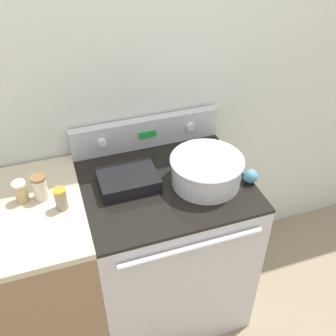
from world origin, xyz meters
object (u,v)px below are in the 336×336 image
at_px(casserole_dish, 128,179).
at_px(spice_jar_orange_cap, 61,199).
at_px(spice_jar_brown_cap, 40,187).
at_px(mixing_bowl, 206,169).
at_px(spice_jar_white_cap, 21,191).
at_px(ladle, 249,175).

xyz_separation_m(casserole_dish, spice_jar_orange_cap, (-0.30, -0.07, 0.03)).
bearing_deg(spice_jar_orange_cap, spice_jar_brown_cap, 129.21).
distance_m(casserole_dish, spice_jar_orange_cap, 0.31).
distance_m(mixing_bowl, spice_jar_brown_cap, 0.73).
height_order(casserole_dish, spice_jar_white_cap, spice_jar_white_cap).
xyz_separation_m(mixing_bowl, ladle, (0.20, -0.05, -0.05)).
bearing_deg(spice_jar_brown_cap, mixing_bowl, -9.28).
height_order(casserole_dish, spice_jar_orange_cap, spice_jar_orange_cap).
height_order(mixing_bowl, spice_jar_white_cap, mixing_bowl).
relative_size(mixing_bowl, spice_jar_white_cap, 3.33).
bearing_deg(ladle, spice_jar_brown_cap, 169.67).
bearing_deg(ladle, spice_jar_white_cap, 169.95).
distance_m(casserole_dish, spice_jar_brown_cap, 0.38).
xyz_separation_m(casserole_dish, spice_jar_brown_cap, (-0.38, 0.02, 0.04)).
bearing_deg(mixing_bowl, spice_jar_brown_cap, 170.72).
bearing_deg(spice_jar_orange_cap, spice_jar_white_cap, 146.86).
height_order(ladle, spice_jar_orange_cap, spice_jar_orange_cap).
height_order(casserole_dish, spice_jar_brown_cap, spice_jar_brown_cap).
height_order(mixing_bowl, spice_jar_orange_cap, mixing_bowl).
bearing_deg(ladle, mixing_bowl, 165.85).
bearing_deg(mixing_bowl, ladle, -14.15).
xyz_separation_m(ladle, spice_jar_brown_cap, (-0.92, 0.17, 0.04)).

